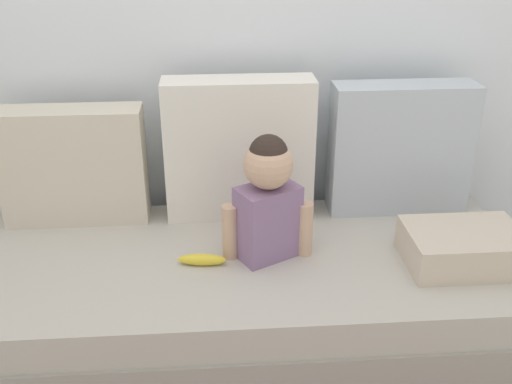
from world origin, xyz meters
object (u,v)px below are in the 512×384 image
object	(u,v)px
banana	(202,260)
throw_pillow_left	(74,166)
throw_pillow_center	(239,149)
toddler	(268,196)
throw_pillow_right	(400,148)
couch	(245,296)
folded_blanket	(463,247)

from	to	relation	value
banana	throw_pillow_left	bearing A→B (deg)	141.78
throw_pillow_center	banana	world-z (taller)	throw_pillow_center
throw_pillow_left	toddler	distance (m)	0.80
throw_pillow_left	throw_pillow_center	distance (m)	0.65
throw_pillow_right	couch	bearing A→B (deg)	-152.58
couch	throw_pillow_left	xyz separation A→B (m)	(-0.64, 0.33, 0.41)
throw_pillow_right	toddler	world-z (taller)	throw_pillow_right
toddler	banana	distance (m)	0.32
throw_pillow_center	toddler	xyz separation A→B (m)	(0.08, -0.34, -0.04)
throw_pillow_right	throw_pillow_center	bearing A→B (deg)	180.00
throw_pillow_left	banana	xyz separation A→B (m)	(0.49, -0.39, -0.21)
couch	folded_blanket	xyz separation A→B (m)	(0.76, -0.11, 0.24)
couch	folded_blanket	size ratio (longest dim) A/B	5.19
throw_pillow_center	folded_blanket	distance (m)	0.90
throw_pillow_left	throw_pillow_right	bearing A→B (deg)	0.00
toddler	folded_blanket	bearing A→B (deg)	-8.70
throw_pillow_center	folded_blanket	world-z (taller)	throw_pillow_center
banana	folded_blanket	bearing A→B (deg)	-3.50
couch	throw_pillow_center	bearing A→B (deg)	90.00
toddler	throw_pillow_center	bearing A→B (deg)	103.57
toddler	banana	bearing A→B (deg)	-168.47
throw_pillow_left	throw_pillow_right	xyz separation A→B (m)	(1.29, 0.00, 0.03)
throw_pillow_left	couch	bearing A→B (deg)	-27.42
couch	banana	distance (m)	0.26
throw_pillow_right	banana	world-z (taller)	throw_pillow_right
folded_blanket	banana	bearing A→B (deg)	176.50
throw_pillow_center	banana	distance (m)	0.49
folded_blanket	throw_pillow_right	bearing A→B (deg)	104.49
throw_pillow_left	banana	bearing A→B (deg)	-38.22
couch	toddler	distance (m)	0.42
banana	folded_blanket	distance (m)	0.91
couch	throw_pillow_left	world-z (taller)	throw_pillow_left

